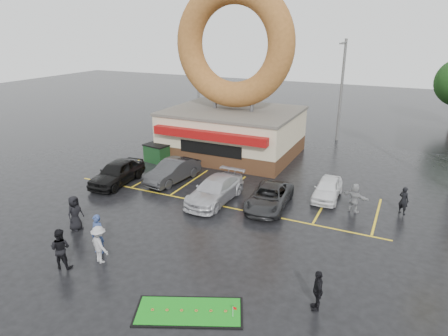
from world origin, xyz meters
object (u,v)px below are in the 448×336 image
at_px(donut_shop, 233,100).
at_px(person_cameraman, 317,290).
at_px(streetlight_left, 198,81).
at_px(car_dgrey, 173,171).
at_px(putting_green, 189,311).
at_px(person_blue, 98,234).
at_px(streetlight_mid, 341,88).
at_px(car_black, 117,172).
at_px(dumpster, 157,154).
at_px(car_silver, 215,190).
at_px(car_white, 328,189).
at_px(car_grey, 269,197).

height_order(donut_shop, person_cameraman, donut_shop).
relative_size(streetlight_left, car_dgrey, 2.00).
bearing_deg(putting_green, person_blue, 162.71).
xyz_separation_m(donut_shop, streetlight_mid, (7.00, 7.95, 0.32)).
xyz_separation_m(streetlight_mid, putting_green, (-0.47, -26.36, -4.75)).
bearing_deg(streetlight_mid, car_black, -123.12).
relative_size(streetlight_mid, car_dgrey, 2.00).
bearing_deg(car_black, putting_green, -43.97).
xyz_separation_m(car_dgrey, dumpster, (-3.37, 3.07, -0.09)).
relative_size(donut_shop, car_dgrey, 3.01).
relative_size(streetlight_left, person_cameraman, 5.55).
height_order(donut_shop, car_black, donut_shop).
xyz_separation_m(car_silver, dumpster, (-7.44, 4.75, -0.07)).
height_order(car_silver, car_white, car_silver).
bearing_deg(car_black, car_grey, 0.72).
relative_size(car_black, dumpster, 2.57).
height_order(streetlight_left, person_blue, streetlight_left).
relative_size(donut_shop, dumpster, 7.50).
relative_size(streetlight_left, car_silver, 1.81).
xyz_separation_m(streetlight_left, dumpster, (2.50, -11.27, -4.13)).
bearing_deg(dumpster, putting_green, -41.78).
bearing_deg(donut_shop, person_cameraman, -56.44).
bearing_deg(streetlight_left, car_white, -38.48).
height_order(streetlight_left, putting_green, streetlight_left).
relative_size(streetlight_mid, dumpster, 5.00).
xyz_separation_m(donut_shop, car_dgrey, (-1.13, -7.39, -3.72)).
distance_m(streetlight_mid, putting_green, 26.79).
xyz_separation_m(car_black, car_dgrey, (3.13, 1.93, -0.05)).
height_order(streetlight_left, car_dgrey, streetlight_left).
distance_m(car_silver, person_blue, 7.85).
height_order(person_cameraman, putting_green, person_cameraman).
height_order(car_black, dumpster, car_black).
bearing_deg(person_cameraman, car_silver, -154.35).
distance_m(streetlight_left, person_cameraman, 29.40).
relative_size(streetlight_left, car_black, 1.95).
xyz_separation_m(car_grey, dumpster, (-10.66, 4.16, 0.02)).
bearing_deg(person_blue, streetlight_mid, 73.81).
relative_size(person_blue, dumpster, 1.05).
height_order(car_white, dumpster, dumpster).
bearing_deg(putting_green, car_white, 79.11).
relative_size(car_black, person_cameraman, 2.85).
bearing_deg(car_grey, dumpster, 154.88).
distance_m(car_grey, person_blue, 9.80).
bearing_deg(car_silver, car_white, 31.39).
height_order(donut_shop, streetlight_left, donut_shop).
distance_m(donut_shop, person_cameraman, 19.74).
bearing_deg(person_blue, streetlight_left, 106.33).
relative_size(car_grey, dumpster, 2.53).
bearing_deg(dumpster, person_cameraman, -27.70).
bearing_deg(car_dgrey, streetlight_mid, 70.01).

